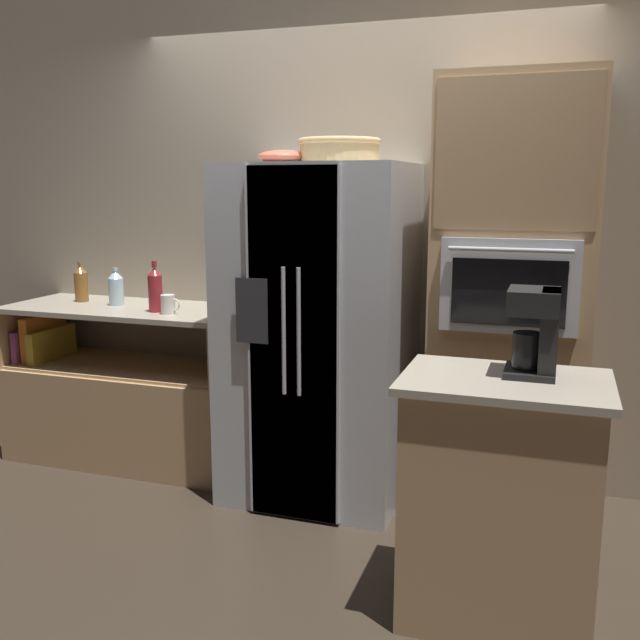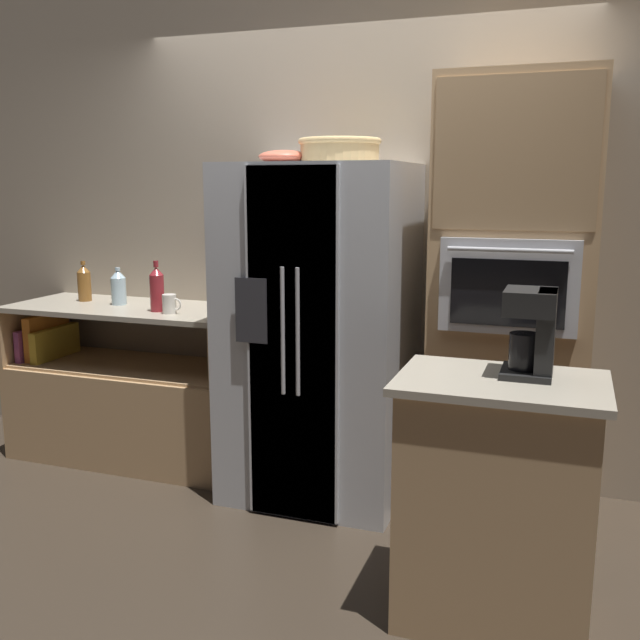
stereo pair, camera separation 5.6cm
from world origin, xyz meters
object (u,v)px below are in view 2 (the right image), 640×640
(fruit_bowl, at_px, (284,157))
(bottle_tall, at_px, (118,287))
(wicker_basket, at_px, (340,150))
(coffee_maker, at_px, (535,329))
(bottle_short, at_px, (84,283))
(bottle_wide, at_px, (157,289))
(mug, at_px, (170,304))
(refrigerator, at_px, (320,333))
(wall_oven, at_px, (512,303))

(fruit_bowl, bearing_deg, bottle_tall, 174.57)
(wicker_basket, relative_size, coffee_maker, 1.32)
(bottle_short, xyz_separation_m, bottle_wide, (0.62, -0.17, 0.02))
(wicker_basket, height_order, mug, wicker_basket)
(fruit_bowl, relative_size, bottle_tall, 1.16)
(refrigerator, distance_m, wall_oven, 0.99)
(bottle_short, xyz_separation_m, coffee_maker, (2.72, -0.97, 0.08))
(refrigerator, bearing_deg, wicker_basket, 42.89)
(wall_oven, height_order, bottle_wide, wall_oven)
(wall_oven, distance_m, bottle_wide, 1.95)
(refrigerator, xyz_separation_m, bottle_short, (-1.60, 0.16, 0.17))
(refrigerator, distance_m, wicker_basket, 0.95)
(wicker_basket, relative_size, bottle_wide, 1.47)
(wicker_basket, bearing_deg, wall_oven, 1.33)
(wall_oven, relative_size, coffee_maker, 6.67)
(bottle_wide, xyz_separation_m, coffee_maker, (2.10, -0.80, 0.07))
(mug, bearing_deg, wicker_basket, 7.37)
(bottle_short, bearing_deg, fruit_bowl, -6.15)
(mug, xyz_separation_m, coffee_maker, (1.99, -0.77, 0.14))
(bottle_tall, relative_size, coffee_maker, 0.70)
(fruit_bowl, bearing_deg, refrigerator, -2.03)
(mug, height_order, coffee_maker, coffee_maker)
(bottle_wide, bearing_deg, bottle_short, 165.03)
(wicker_basket, bearing_deg, mug, -172.63)
(bottle_short, height_order, bottle_wide, bottle_wide)
(wicker_basket, xyz_separation_m, fruit_bowl, (-0.28, -0.07, -0.03))
(wall_oven, bearing_deg, bottle_short, 178.62)
(fruit_bowl, xyz_separation_m, bottle_short, (-1.40, 0.15, -0.74))
(wicker_basket, height_order, bottle_tall, wicker_basket)
(bottle_short, relative_size, coffee_maker, 0.77)
(refrigerator, relative_size, mug, 15.13)
(wicker_basket, relative_size, bottle_tall, 1.89)
(bottle_tall, bearing_deg, bottle_short, 170.99)
(refrigerator, bearing_deg, wall_oven, 5.67)
(bottle_tall, bearing_deg, wicker_basket, -1.55)
(bottle_wide, bearing_deg, wicker_basket, 4.57)
(refrigerator, xyz_separation_m, fruit_bowl, (-0.20, 0.01, 0.91))
(wicker_basket, bearing_deg, bottle_tall, 178.45)
(bottle_wide, bearing_deg, mug, -20.51)
(coffee_maker, bearing_deg, wall_oven, 99.37)
(wall_oven, xyz_separation_m, fruit_bowl, (-1.17, -0.09, 0.71))
(bottle_tall, bearing_deg, wall_oven, -0.43)
(refrigerator, relative_size, fruit_bowl, 6.74)
(fruit_bowl, distance_m, bottle_wide, 1.06)
(fruit_bowl, height_order, coffee_maker, fruit_bowl)
(wicker_basket, relative_size, fruit_bowl, 1.63)
(bottle_wide, height_order, mug, bottle_wide)
(bottle_short, bearing_deg, coffee_maker, -19.65)
(wall_oven, distance_m, bottle_short, 2.57)
(mug, bearing_deg, fruit_bowl, 4.65)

